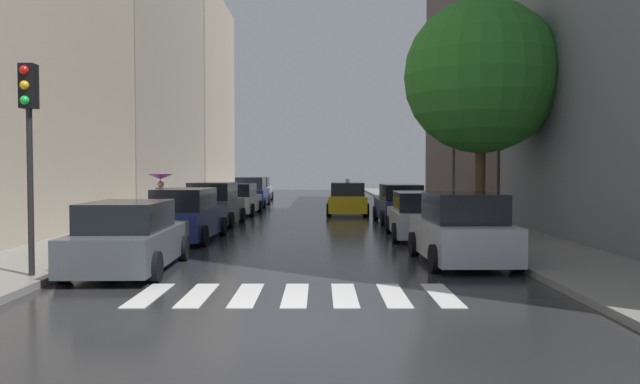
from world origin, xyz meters
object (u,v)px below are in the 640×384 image
object	(u,v)px
parked_car_left_nearest	(130,238)
taxi_midroad	(348,199)
parked_car_left_third	(215,205)
traffic_light_left_corner	(30,122)
parked_car_left_sixth	(259,190)
parked_car_left_fourth	(239,200)
parked_car_right_nearest	(463,231)
parked_car_right_second	(422,216)
parked_car_right_third	(401,205)
street_tree_right	(482,77)
parked_car_left_fifth	(252,193)
parked_car_left_second	(187,216)
lamp_post_right	(454,116)
pedestrian_foreground	(162,188)

from	to	relation	value
parked_car_left_nearest	taxi_midroad	distance (m)	18.46
parked_car_left_third	traffic_light_left_corner	size ratio (longest dim) A/B	0.96
parked_car_left_third	parked_car_left_sixth	size ratio (longest dim) A/B	1.01
parked_car_left_fourth	parked_car_right_nearest	xyz separation A→B (m)	(7.66, -16.39, 0.07)
parked_car_right_second	parked_car_right_third	bearing A→B (deg)	1.43
parked_car_left_sixth	street_tree_right	bearing A→B (deg)	-156.37
parked_car_left_fifth	parked_car_right_third	distance (m)	13.82
parked_car_right_nearest	parked_car_left_fifth	bearing A→B (deg)	17.18
parked_car_left_fifth	parked_car_right_second	xyz separation A→B (m)	(7.56, -17.34, -0.10)
parked_car_left_fifth	parked_car_left_sixth	bearing A→B (deg)	2.31
parked_car_right_second	traffic_light_left_corner	size ratio (longest dim) A/B	1.08
parked_car_left_second	street_tree_right	distance (m)	11.07
parked_car_left_nearest	parked_car_right_third	bearing A→B (deg)	-33.42
parked_car_left_fourth	lamp_post_right	world-z (taller)	lamp_post_right
parked_car_left_third	lamp_post_right	bearing A→B (deg)	-97.03
parked_car_right_nearest	taxi_midroad	distance (m)	16.59
parked_car_left_third	parked_car_right_second	xyz separation A→B (m)	(7.73, -4.73, -0.08)
taxi_midroad	parked_car_left_nearest	bearing A→B (deg)	163.80
street_tree_right	parked_car_right_nearest	bearing A→B (deg)	-107.97
lamp_post_right	pedestrian_foreground	bearing A→B (deg)	-178.34
parked_car_left_sixth	parked_car_right_third	size ratio (longest dim) A/B	0.93
parked_car_left_third	traffic_light_left_corner	world-z (taller)	traffic_light_left_corner
street_tree_right	parked_car_right_second	bearing A→B (deg)	-158.96
parked_car_left_nearest	parked_car_left_second	distance (m)	5.97
parked_car_left_third	parked_car_right_third	world-z (taller)	parked_car_left_third
pedestrian_foreground	parked_car_left_second	bearing A→B (deg)	-113.16
parked_car_left_fourth	parked_car_left_sixth	xyz separation A→B (m)	(-0.26, 12.71, 0.06)
parked_car_left_sixth	parked_car_right_second	size ratio (longest dim) A/B	0.88
parked_car_right_nearest	parked_car_right_second	size ratio (longest dim) A/B	0.89
parked_car_right_second	pedestrian_foreground	size ratio (longest dim) A/B	2.35
parked_car_left_third	taxi_midroad	size ratio (longest dim) A/B	0.90
parked_car_left_fourth	parked_car_left_fifth	world-z (taller)	parked_car_left_fifth
parked_car_right_nearest	traffic_light_left_corner	bearing A→B (deg)	103.99
parked_car_left_nearest	street_tree_right	world-z (taller)	street_tree_right
parked_car_right_second	traffic_light_left_corner	xyz separation A→B (m)	(-9.27, -8.16, 2.55)
parked_car_right_second	parked_car_right_third	distance (m)	5.81
parked_car_left_second	traffic_light_left_corner	size ratio (longest dim) A/B	1.10
parked_car_left_sixth	parked_car_left_nearest	bearing A→B (deg)	179.99
parked_car_right_third	pedestrian_foreground	distance (m)	9.96
street_tree_right	parked_car_left_sixth	bearing A→B (deg)	113.82
parked_car_left_fifth	lamp_post_right	world-z (taller)	lamp_post_right
taxi_midroad	traffic_light_left_corner	xyz separation A→B (m)	(-7.30, -19.03, 2.52)
traffic_light_left_corner	lamp_post_right	world-z (taller)	lamp_post_right
parked_car_left_nearest	traffic_light_left_corner	bearing A→B (deg)	132.30
parked_car_left_fifth	parked_car_left_nearest	bearing A→B (deg)	179.69
parked_car_right_nearest	street_tree_right	world-z (taller)	street_tree_right
lamp_post_right	taxi_midroad	bearing A→B (deg)	115.58
parked_car_left_nearest	parked_car_right_nearest	size ratio (longest dim) A/B	1.12
parked_car_right_nearest	parked_car_left_second	bearing A→B (deg)	56.63
street_tree_right	traffic_light_left_corner	bearing A→B (deg)	-141.85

